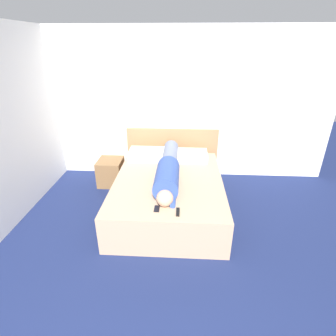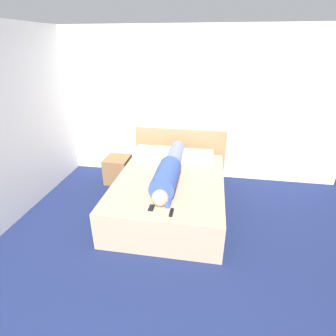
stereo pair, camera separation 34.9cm
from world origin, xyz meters
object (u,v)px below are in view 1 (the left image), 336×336
at_px(nightstand, 111,172).
at_px(cell_phone, 157,209).
at_px(person_lying, 168,170).
at_px(pillow_near_headboard, 148,154).
at_px(pillow_second, 189,156).
at_px(bed, 169,194).
at_px(tv_remote, 178,212).

bearing_deg(nightstand, cell_phone, -57.29).
xyz_separation_m(person_lying, pillow_near_headboard, (-0.39, 0.71, -0.07)).
xyz_separation_m(person_lying, pillow_second, (0.32, 0.71, -0.07)).
bearing_deg(person_lying, bed, -65.00).
relative_size(person_lying, pillow_near_headboard, 2.86).
relative_size(bed, tv_remote, 13.78).
distance_m(tv_remote, cell_phone, 0.26).
height_order(tv_remote, cell_phone, tv_remote).
bearing_deg(pillow_near_headboard, cell_phone, -78.66).
bearing_deg(tv_remote, person_lying, 100.74).
bearing_deg(cell_phone, bed, 82.92).
relative_size(person_lying, pillow_second, 3.01).
height_order(nightstand, tv_remote, tv_remote).
xyz_separation_m(bed, cell_phone, (-0.10, -0.78, 0.27)).
bearing_deg(tv_remote, bed, 100.51).
xyz_separation_m(nightstand, cell_phone, (0.98, -1.53, 0.30)).
bearing_deg(cell_phone, nightstand, 122.71).
bearing_deg(tv_remote, nightstand, 127.85).
relative_size(pillow_second, tv_remote, 3.96).
bearing_deg(pillow_near_headboard, bed, -61.16).
height_order(bed, tv_remote, tv_remote).
bearing_deg(nightstand, pillow_second, -0.89).
relative_size(bed, nightstand, 4.51).
bearing_deg(pillow_second, pillow_near_headboard, 180.00).
distance_m(nightstand, cell_phone, 1.85).
height_order(nightstand, cell_phone, cell_phone).
height_order(nightstand, pillow_second, pillow_second).
distance_m(person_lying, pillow_near_headboard, 0.82).
bearing_deg(bed, pillow_near_headboard, 118.84).
bearing_deg(tv_remote, cell_phone, 166.53).
bearing_deg(tv_remote, pillow_near_headboard, 109.52).
distance_m(person_lying, tv_remote, 0.88).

